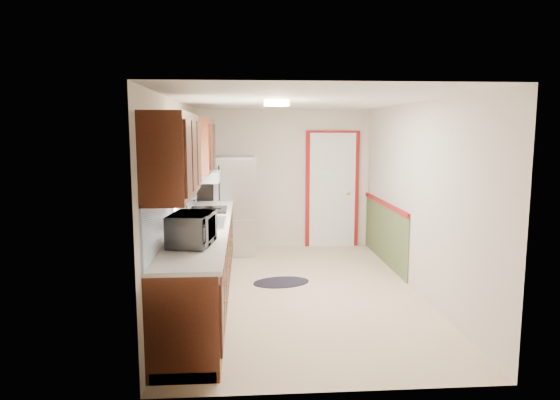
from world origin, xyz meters
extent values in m
cube|color=beige|center=(0.00, 0.00, 0.00)|extent=(3.20, 5.20, 0.12)
cube|color=white|center=(0.00, 0.00, 2.40)|extent=(3.20, 5.20, 0.12)
cube|color=beige|center=(0.00, 2.50, 1.20)|extent=(3.20, 0.10, 2.40)
cube|color=beige|center=(0.00, -2.50, 1.20)|extent=(3.20, 0.10, 2.40)
cube|color=beige|center=(-1.50, 0.00, 1.20)|extent=(0.10, 5.20, 2.40)
cube|color=beige|center=(1.50, 0.00, 1.20)|extent=(0.10, 5.20, 2.40)
cube|color=#3C190D|center=(-1.20, -0.30, 0.45)|extent=(0.60, 4.00, 0.90)
cube|color=silver|center=(-1.19, -0.30, 0.92)|extent=(0.63, 4.00, 0.04)
cube|color=#63A1F0|center=(-1.49, -0.30, 1.22)|extent=(0.02, 4.00, 0.55)
cube|color=#3C190D|center=(-1.32, -1.60, 1.83)|extent=(0.35, 1.40, 0.75)
cube|color=#3C190D|center=(-1.32, 1.10, 1.83)|extent=(0.35, 1.20, 0.75)
cube|color=white|center=(-1.49, -0.20, 1.62)|extent=(0.02, 1.00, 0.90)
cube|color=#B94322|center=(-1.44, -0.20, 1.97)|extent=(0.05, 1.12, 0.24)
cube|color=#B7B7BC|center=(-1.19, -0.20, 0.95)|extent=(0.52, 0.82, 0.02)
cube|color=white|center=(-1.27, 1.15, 1.38)|extent=(0.45, 0.60, 0.15)
cube|color=maroon|center=(0.85, 2.47, 1.00)|extent=(0.94, 0.05, 2.08)
cube|color=white|center=(0.85, 2.44, 1.00)|extent=(0.80, 0.04, 2.00)
cube|color=#4A5932|center=(1.49, 1.35, 0.45)|extent=(0.02, 2.30, 0.90)
cube|color=maroon|center=(1.48, 1.35, 0.92)|extent=(0.04, 2.30, 0.06)
cylinder|color=#FFD88C|center=(-0.30, -0.20, 2.36)|extent=(0.30, 0.30, 0.06)
imported|color=white|center=(-1.20, -1.35, 1.13)|extent=(0.39, 0.60, 0.38)
cube|color=#B7B7BC|center=(-0.86, 2.05, 0.81)|extent=(0.72, 0.67, 1.62)
cylinder|color=black|center=(-1.09, 1.69, 0.73)|extent=(0.02, 0.02, 1.14)
ellipsoid|color=black|center=(-0.20, 0.37, 0.01)|extent=(0.86, 0.65, 0.01)
cube|color=black|center=(-1.19, 0.75, 0.95)|extent=(0.51, 0.61, 0.02)
camera|label=1|loc=(-0.69, -6.14, 2.05)|focal=32.00mm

